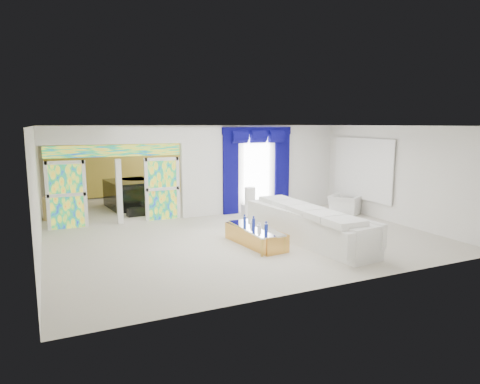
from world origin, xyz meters
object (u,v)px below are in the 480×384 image
console_table (258,209)px  grand_piano (130,194)px  coffee_table (255,237)px  armchair (345,205)px  white_sofa (307,227)px

console_table → grand_piano: (-3.73, 3.06, 0.31)m
coffee_table → armchair: (4.52, 2.14, 0.10)m
console_table → armchair: (2.76, -1.18, 0.13)m
console_table → grand_piano: grand_piano is taller
coffee_table → console_table: bearing=62.1°
armchair → grand_piano: 7.75m
white_sofa → coffee_table: (-1.35, 0.30, -0.19)m
grand_piano → console_table: bearing=-45.9°
armchair → grand_piano: size_ratio=0.49×
coffee_table → armchair: armchair is taller
armchair → grand_piano: bearing=26.1°
console_table → grand_piano: bearing=140.6°
white_sofa → coffee_table: size_ratio=2.16×
coffee_table → console_table: coffee_table is taller
coffee_table → white_sofa: bearing=-12.5°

